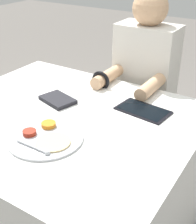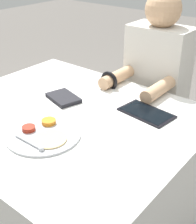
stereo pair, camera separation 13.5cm
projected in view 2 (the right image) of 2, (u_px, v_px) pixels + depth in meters
name	position (u px, v px, depth m)	size (l,w,h in m)	color
dining_table	(67.00, 178.00, 1.64)	(1.21, 1.03, 0.77)	silver
thali_tray	(43.00, 134.00, 1.29)	(0.31, 0.31, 0.03)	#B7BABF
red_notebook	(63.00, 98.00, 1.58)	(0.20, 0.16, 0.02)	silver
tablet_device	(146.00, 113.00, 1.46)	(0.26, 0.17, 0.01)	black
person_diner	(154.00, 102.00, 1.93)	(0.36, 0.46, 1.26)	black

